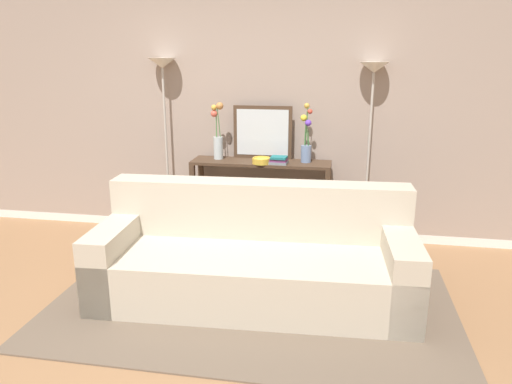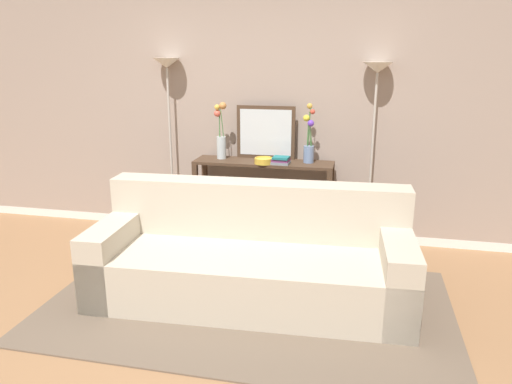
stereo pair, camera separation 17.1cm
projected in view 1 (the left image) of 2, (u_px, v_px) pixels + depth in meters
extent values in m
cube|color=#936B47|center=(177.00, 347.00, 3.24)|extent=(16.00, 16.00, 0.02)
cube|color=white|center=(244.00, 226.00, 5.36)|extent=(12.00, 0.15, 0.09)
cube|color=gray|center=(243.00, 101.00, 4.98)|extent=(12.00, 0.14, 2.65)
cube|color=brown|center=(251.00, 305.00, 3.75)|extent=(3.09, 1.82, 0.01)
cube|color=#BCB29E|center=(254.00, 275.00, 3.79)|extent=(2.48, 1.05, 0.42)
cube|color=#BCB29E|center=(259.00, 209.00, 3.99)|extent=(2.45, 0.38, 0.46)
cube|color=#BCB29E|center=(118.00, 258.00, 3.90)|extent=(0.28, 0.94, 0.60)
cube|color=#BCB29E|center=(399.00, 273.00, 3.63)|extent=(0.28, 0.94, 0.60)
cube|color=#473323|center=(261.00, 163.00, 4.80)|extent=(1.38, 0.35, 0.03)
cube|color=#473323|center=(261.00, 229.00, 4.99)|extent=(1.27, 0.30, 0.01)
cube|color=#473323|center=(193.00, 205.00, 4.89)|extent=(0.05, 0.05, 0.83)
cube|color=#473323|center=(326.00, 212.00, 4.66)|extent=(0.05, 0.05, 0.83)
cube|color=#473323|center=(202.00, 196.00, 5.17)|extent=(0.05, 0.05, 0.83)
cube|color=#473323|center=(327.00, 203.00, 4.95)|extent=(0.05, 0.05, 0.83)
cylinder|color=#B7B2A8|center=(171.00, 231.00, 5.31)|extent=(0.26, 0.26, 0.02)
cylinder|color=#B7B2A8|center=(167.00, 153.00, 5.07)|extent=(0.02, 0.02, 1.72)
cone|color=silver|center=(162.00, 63.00, 4.82)|extent=(0.28, 0.28, 0.10)
cylinder|color=#B7B2A8|center=(363.00, 243.00, 4.96)|extent=(0.26, 0.26, 0.02)
cylinder|color=#B7B2A8|center=(368.00, 162.00, 4.73)|extent=(0.02, 0.02, 1.69)
cone|color=silver|center=(374.00, 67.00, 4.48)|extent=(0.28, 0.28, 0.10)
cube|color=#473323|center=(263.00, 132.00, 4.86)|extent=(0.59, 0.02, 0.53)
cube|color=silver|center=(262.00, 132.00, 4.85)|extent=(0.52, 0.01, 0.46)
cylinder|color=silver|center=(218.00, 148.00, 4.87)|extent=(0.09, 0.09, 0.22)
cylinder|color=#3D7538|center=(219.00, 122.00, 4.79)|extent=(0.03, 0.04, 0.31)
sphere|color=#C48143|center=(220.00, 106.00, 4.73)|extent=(0.07, 0.07, 0.07)
cylinder|color=#3D7538|center=(216.00, 125.00, 4.81)|extent=(0.01, 0.04, 0.23)
sphere|color=#DD5C4A|center=(214.00, 114.00, 4.78)|extent=(0.07, 0.07, 0.07)
cylinder|color=#3D7538|center=(216.00, 122.00, 4.80)|extent=(0.02, 0.04, 0.29)
sphere|color=gold|center=(214.00, 107.00, 4.75)|extent=(0.06, 0.06, 0.06)
cylinder|color=#6B84AD|center=(306.00, 154.00, 4.73)|extent=(0.10, 0.10, 0.16)
cylinder|color=#3D7538|center=(308.00, 129.00, 4.65)|extent=(0.03, 0.04, 0.33)
sphere|color=#CC4735|center=(310.00, 111.00, 4.59)|extent=(0.05, 0.05, 0.05)
cylinder|color=#3D7538|center=(307.00, 126.00, 4.67)|extent=(0.02, 0.01, 0.38)
sphere|color=gold|center=(307.00, 106.00, 4.64)|extent=(0.05, 0.05, 0.05)
cylinder|color=#3D7538|center=(307.00, 134.00, 4.67)|extent=(0.03, 0.02, 0.22)
sphere|color=#653AC1|center=(308.00, 123.00, 4.62)|extent=(0.06, 0.06, 0.06)
cylinder|color=#3D7538|center=(305.00, 132.00, 4.68)|extent=(0.01, 0.02, 0.27)
sphere|color=yellow|center=(304.00, 118.00, 4.65)|extent=(0.06, 0.06, 0.06)
cylinder|color=gold|center=(261.00, 161.00, 4.69)|extent=(0.18, 0.18, 0.05)
torus|color=gold|center=(261.00, 158.00, 4.68)|extent=(0.18, 0.18, 0.01)
cube|color=slate|center=(278.00, 162.00, 4.69)|extent=(0.20, 0.16, 0.02)
cube|color=#6B3360|center=(278.00, 160.00, 4.68)|extent=(0.18, 0.15, 0.03)
cube|color=#1E7075|center=(279.00, 158.00, 4.66)|extent=(0.16, 0.14, 0.02)
cube|color=#6B3360|center=(209.00, 233.00, 5.11)|extent=(0.03, 0.16, 0.12)
cube|color=#B77F33|center=(213.00, 234.00, 5.10)|extent=(0.05, 0.14, 0.10)
cube|color=slate|center=(217.00, 234.00, 5.09)|extent=(0.02, 0.16, 0.11)
cube|color=silver|center=(220.00, 234.00, 5.09)|extent=(0.04, 0.14, 0.11)
cube|color=navy|center=(225.00, 235.00, 5.08)|extent=(0.05, 0.13, 0.11)
cube|color=#BC3328|center=(230.00, 235.00, 5.07)|extent=(0.06, 0.14, 0.10)
cube|color=gold|center=(235.00, 236.00, 5.06)|extent=(0.04, 0.16, 0.10)
cube|color=#236033|center=(239.00, 236.00, 5.05)|extent=(0.03, 0.17, 0.10)
cube|color=#1E7075|center=(243.00, 236.00, 5.05)|extent=(0.05, 0.16, 0.11)
cube|color=maroon|center=(247.00, 235.00, 5.04)|extent=(0.04, 0.13, 0.13)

